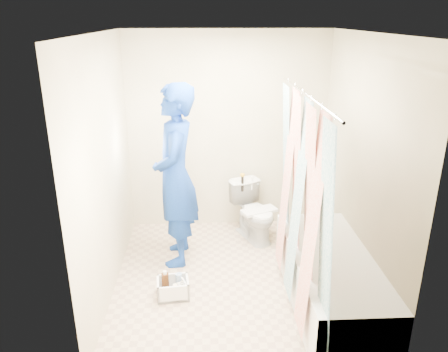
{
  "coord_description": "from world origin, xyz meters",
  "views": [
    {
      "loc": [
        -0.3,
        -3.82,
        2.54
      ],
      "look_at": [
        -0.09,
        0.36,
        0.99
      ],
      "focal_mm": 35.0,
      "sensor_mm": 36.0,
      "label": 1
    }
  ],
  "objects_px": {
    "bathtub": "(330,277)",
    "toilet": "(254,212)",
    "cleaning_caddy": "(174,289)",
    "plumber": "(176,177)"
  },
  "relations": [
    {
      "from": "bathtub",
      "to": "toilet",
      "type": "bearing_deg",
      "value": 112.85
    },
    {
      "from": "toilet",
      "to": "cleaning_caddy",
      "type": "distance_m",
      "value": 1.48
    },
    {
      "from": "bathtub",
      "to": "cleaning_caddy",
      "type": "xyz_separation_m",
      "value": [
        -1.45,
        0.16,
        -0.18
      ]
    },
    {
      "from": "plumber",
      "to": "cleaning_caddy",
      "type": "xyz_separation_m",
      "value": [
        -0.01,
        -0.71,
        -0.88
      ]
    },
    {
      "from": "bathtub",
      "to": "cleaning_caddy",
      "type": "height_order",
      "value": "bathtub"
    },
    {
      "from": "plumber",
      "to": "toilet",
      "type": "bearing_deg",
      "value": 116.0
    },
    {
      "from": "bathtub",
      "to": "cleaning_caddy",
      "type": "distance_m",
      "value": 1.47
    },
    {
      "from": "toilet",
      "to": "cleaning_caddy",
      "type": "xyz_separation_m",
      "value": [
        -0.9,
        -1.14,
        -0.25
      ]
    },
    {
      "from": "plumber",
      "to": "bathtub",
      "type": "bearing_deg",
      "value": 58.71
    },
    {
      "from": "bathtub",
      "to": "plumber",
      "type": "relative_size",
      "value": 0.91
    }
  ]
}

